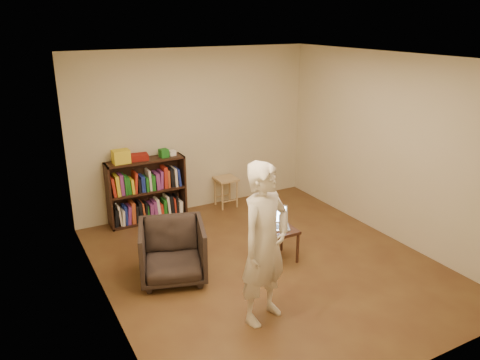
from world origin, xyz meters
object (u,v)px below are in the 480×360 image
side_table (278,234)px  laptop (276,222)px  armchair (172,252)px  person (265,244)px  stool (226,183)px  bookshelf (147,194)px

side_table → laptop: (0.02, 0.08, 0.13)m
armchair → person: person is taller
stool → person: (-1.06, -2.96, 0.46)m
laptop → person: (-0.83, -1.07, 0.36)m
bookshelf → stool: 1.34m
side_table → person: person is taller
stool → armchair: size_ratio=0.63×
bookshelf → armchair: bookshelf is taller
bookshelf → laptop: bookshelf is taller
side_table → armchair: bearing=171.0°
stool → side_table: bearing=-97.2°
bookshelf → person: (0.28, -3.03, 0.43)m
bookshelf → laptop: bearing=-60.3°
bookshelf → person: size_ratio=0.69×
stool → laptop: bearing=-96.9°
laptop → bookshelf: bearing=144.4°
armchair → laptop: bearing=12.3°
armchair → person: size_ratio=0.46×
armchair → person: 1.42m
bookshelf → stool: (1.34, -0.06, -0.04)m
laptop → person: 1.40m
stool → laptop: size_ratio=1.16×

